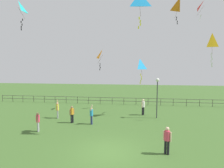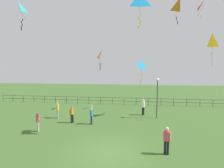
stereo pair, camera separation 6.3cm
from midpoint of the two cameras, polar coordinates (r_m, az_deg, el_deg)
ground_plane at (r=12.14m, az=-1.04°, el=-20.48°), size 80.00×80.00×0.00m
lamppost at (r=18.94m, az=14.07°, el=-1.50°), size 0.36×0.36×4.10m
person_0 at (r=19.56m, az=-16.55°, el=-7.47°), size 0.30×0.51×1.90m
person_1 at (r=20.15m, az=9.80°, el=-6.77°), size 0.38×0.42×1.74m
person_2 at (r=16.28m, az=-22.01°, el=-10.54°), size 0.29×0.45×1.57m
person_3 at (r=17.68m, az=-12.28°, el=-8.90°), size 0.38×0.36×1.60m
person_4 at (r=17.00m, az=-6.35°, el=-9.37°), size 0.32×0.50×1.84m
person_5 at (r=11.96m, az=16.85°, el=-16.02°), size 0.48×0.32×1.71m
kite_0 at (r=23.75m, az=20.52°, el=22.16°), size 1.28×1.31×2.82m
kite_1 at (r=19.39m, az=8.75°, el=5.87°), size 1.03×1.07×2.62m
kite_3 at (r=22.46m, az=26.87°, el=20.91°), size 1.01×0.99×2.02m
kite_4 at (r=21.90m, az=-2.82°, el=9.06°), size 0.94×1.17×2.43m
kite_5 at (r=14.84m, az=8.68°, el=23.71°), size 1.17×1.11×2.59m
kite_6 at (r=19.79m, az=28.84°, el=11.43°), size 0.78×0.65×3.15m
kite_7 at (r=20.16m, az=-27.01°, el=20.22°), size 0.97×0.82×2.63m
waterfront_railing at (r=25.29m, az=2.52°, el=-4.96°), size 36.04×0.06×0.95m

